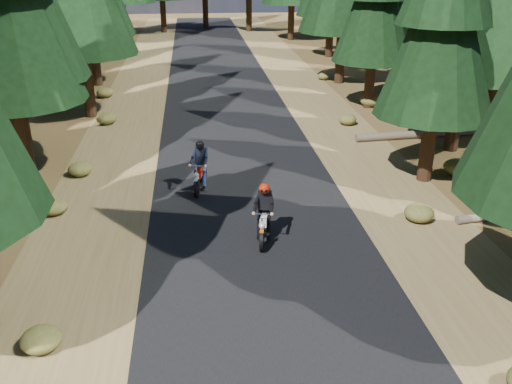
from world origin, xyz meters
TOP-DOWN VIEW (x-y plane):
  - ground at (0.00, 0.00)m, footprint 120.00×120.00m
  - road at (0.00, 5.00)m, footprint 6.00×100.00m
  - shoulder_l at (-4.60, 5.00)m, footprint 3.20×100.00m
  - shoulder_r at (4.60, 5.00)m, footprint 3.20×100.00m
  - log_near at (7.63, 8.98)m, footprint 5.51×0.81m
  - understory_shrubs at (1.44, 6.54)m, footprint 14.45×29.28m
  - rider_lead at (0.12, 0.76)m, footprint 0.88×1.84m
  - rider_follow at (-1.48, 4.43)m, footprint 0.92×1.88m

SIDE VIEW (x-z plane):
  - ground at x=0.00m, z-range 0.00..0.00m
  - shoulder_l at x=-4.60m, z-range 0.00..0.01m
  - shoulder_r at x=4.60m, z-range 0.00..0.01m
  - road at x=0.00m, z-range 0.00..0.01m
  - log_near at x=7.63m, z-range 0.00..0.32m
  - understory_shrubs at x=1.44m, z-range -0.04..0.55m
  - rider_lead at x=0.12m, z-range -0.26..1.32m
  - rider_follow at x=-1.48m, z-range -0.26..1.35m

